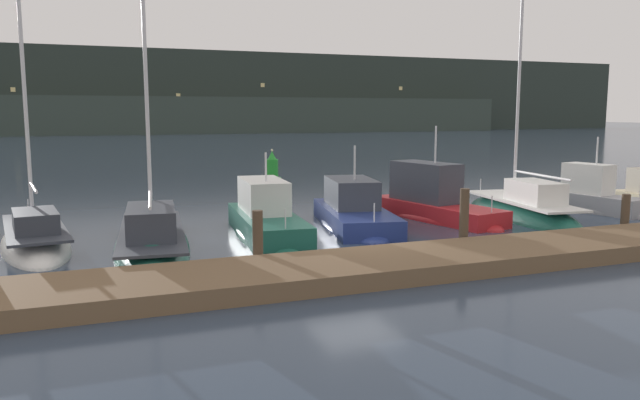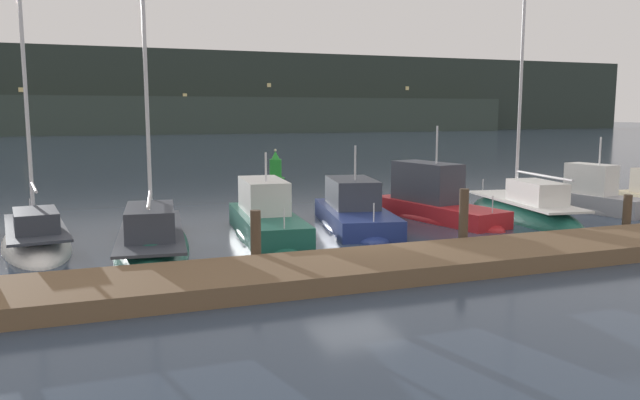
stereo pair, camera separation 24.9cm
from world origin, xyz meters
The scene contains 14 objects.
ground_plane centered at (0.00, 0.00, 0.00)m, with size 400.00×400.00×0.00m, color #2D3D51.
dock centered at (0.00, -2.46, 0.23)m, with size 41.30×2.80×0.45m, color brown.
mooring_pile_2 centered at (-3.21, -0.81, 0.79)m, with size 0.28×0.28×1.58m, color #4C3D2D.
mooring_pile_3 centered at (3.21, -0.81, 0.94)m, with size 0.28×0.28×1.88m, color #4C3D2D.
mooring_pile_4 centered at (9.62, -0.81, 0.70)m, with size 0.28×0.28×1.40m, color #4C3D2D.
sailboat_berth_3 centered at (-8.92, 4.18, 0.14)m, with size 2.76×6.85×10.59m.
sailboat_berth_4 centered at (-5.59, 2.64, 0.14)m, with size 3.10×8.66×10.77m.
motorboat_berth_5 centered at (-1.75, 3.39, 0.35)m, with size 2.53×6.68×3.32m.
motorboat_berth_6 centered at (1.74, 3.97, 0.30)m, with size 3.53×6.81×3.44m.
motorboat_berth_7 centered at (5.38, 4.48, 0.42)m, with size 3.16×6.96×4.09m.
sailboat_berth_8 centered at (8.66, 3.23, 0.15)m, with size 3.12×7.66×9.58m.
motorboat_berth_9 centered at (12.57, 3.51, 0.37)m, with size 2.15×4.68×3.65m.
channel_buoy centered at (3.45, 20.10, 0.71)m, with size 1.11×1.11×1.91m.
hillside_backdrop centered at (1.00, 115.22, 7.51)m, with size 240.00×23.00×16.31m.
Camera 2 is at (-7.24, -16.60, 4.15)m, focal length 35.00 mm.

